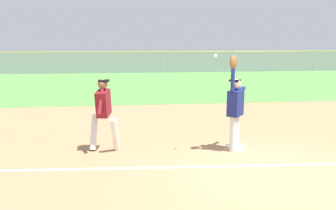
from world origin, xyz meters
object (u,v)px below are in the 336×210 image
baseball (215,56)px  parked_car_tan (73,63)px  runner (104,110)px  fielder (235,104)px  parked_car_black (218,62)px  first_base (236,147)px  parked_car_silver (145,63)px

baseball → parked_car_tan: 24.17m
runner → fielder: bearing=5.6°
baseball → parked_car_tan: baseball is taller
parked_car_black → first_base: bearing=-109.4°
parked_car_tan → parked_car_silver: same height
runner → parked_car_black: size_ratio=0.38×
first_base → fielder: fielder is taller
runner → baseball: baseball is taller
parked_car_tan → parked_car_silver: 6.21m
first_base → fielder: bearing=-135.3°
runner → parked_car_silver: runner is taller
fielder → baseball: bearing=59.4°
runner → baseball: 2.87m
fielder → first_base: bearing=-96.4°
parked_car_black → parked_car_tan: bearing=176.2°
parked_car_black → runner: bearing=-116.7°
fielder → baseball: baseball is taller
runner → parked_car_black: 24.70m
runner → parked_car_silver: (2.16, 22.76, -0.32)m
fielder → parked_car_tan: size_ratio=0.51×
parked_car_silver → runner: bearing=-93.6°
first_base → baseball: size_ratio=5.14×
parked_car_tan → parked_car_black: size_ratio=0.98×
baseball → parked_car_silver: 23.38m
first_base → parked_car_black: size_ratio=0.08×
runner → parked_car_black: runner is taller
first_base → runner: bearing=175.1°
first_base → baseball: (-0.64, -0.29, 2.23)m
baseball → parked_car_silver: baseball is taller
first_base → parked_car_tan: parked_car_tan is taller
runner → baseball: (2.51, -0.56, 1.27)m
fielder → runner: bearing=32.4°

